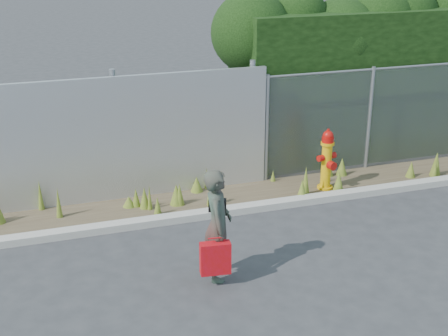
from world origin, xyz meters
name	(u,v)px	position (x,y,z in m)	size (l,w,h in m)	color
ground	(274,264)	(0.00, 0.00, 0.00)	(80.00, 80.00, 0.00)	#323234
curb	(234,210)	(0.00, 1.80, 0.06)	(16.00, 0.22, 0.12)	#AAA499
weed_strip	(225,192)	(0.06, 2.42, 0.13)	(16.00, 1.25, 0.55)	#4D3E2C
corrugated_fence	(23,149)	(-3.25, 3.01, 1.10)	(8.50, 0.21, 2.30)	#B2B4BA
chainlink_fence	(416,114)	(4.25, 3.00, 1.03)	(6.50, 0.07, 2.05)	gray
hedge	(400,55)	(4.45, 4.05, 2.01)	(7.84, 2.00, 3.52)	black
fire_hydrant	(327,161)	(1.94, 2.26, 0.56)	(0.39, 0.35, 1.16)	#E3A80B
woman	(218,225)	(-0.87, -0.06, 0.79)	(0.57, 0.38, 1.57)	#0F614B
red_tote_bag	(215,258)	(-0.97, -0.29, 0.43)	(0.40, 0.15, 0.53)	#B60D0A
black_shoulder_bag	(217,205)	(-0.84, 0.04, 1.03)	(0.23, 0.10, 0.18)	black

